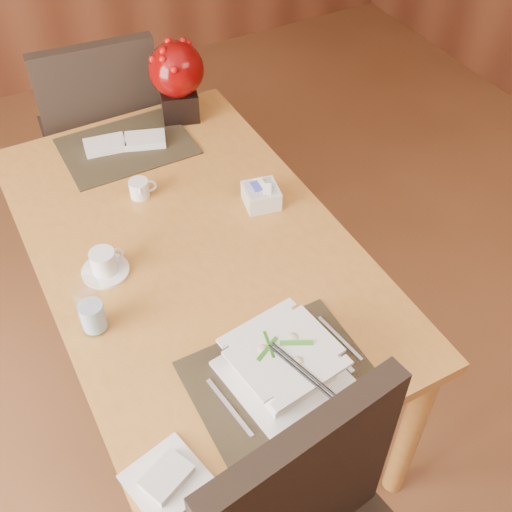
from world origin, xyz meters
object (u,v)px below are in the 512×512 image
dining_table (193,264)px  berry_decor (177,76)px  water_glass (90,307)px  far_chair (103,131)px  sugar_caddy (261,196)px  bread_plate (167,480)px  creamer_jug (139,189)px  soup_setting (283,364)px  coffee_cup (104,264)px

dining_table → berry_decor: (0.25, 0.64, 0.26)m
water_glass → far_chair: size_ratio=0.17×
berry_decor → sugar_caddy: bearing=-87.2°
berry_decor → bread_plate: bearing=-114.8°
dining_table → far_chair: far_chair is taller
creamer_jug → sugar_caddy: (0.33, -0.22, 0.00)m
dining_table → creamer_jug: (-0.06, 0.28, 0.13)m
sugar_caddy → far_chair: bearing=106.8°
far_chair → creamer_jug: bearing=90.6°
soup_setting → berry_decor: (0.24, 1.19, 0.11)m
berry_decor → creamer_jug: bearing=-129.9°
berry_decor → far_chair: bearing=128.6°
sugar_caddy → bread_plate: (-0.63, -0.72, -0.03)m
dining_table → water_glass: water_glass is taller
coffee_cup → bread_plate: bearing=-97.5°
water_glass → berry_decor: 1.02m
water_glass → berry_decor: size_ratio=0.58×
dining_table → coffee_cup: coffee_cup is taller
sugar_caddy → berry_decor: bearing=92.8°
sugar_caddy → creamer_jug: bearing=146.3°
dining_table → berry_decor: bearing=68.8°
sugar_caddy → bread_plate: bearing=-131.2°
sugar_caddy → soup_setting: bearing=-113.9°
water_glass → berry_decor: bearing=53.4°
soup_setting → bread_plate: soup_setting is taller
soup_setting → water_glass: water_glass is taller
creamer_jug → berry_decor: bearing=61.4°
creamer_jug → far_chair: size_ratio=0.08×
far_chair → berry_decor: bearing=134.9°
dining_table → berry_decor: 0.73m
coffee_cup → sugar_caddy: bearing=5.3°
bread_plate → far_chair: 1.66m
soup_setting → far_chair: size_ratio=0.30×
soup_setting → dining_table: bearing=83.2°
berry_decor → soup_setting: bearing=-101.4°
soup_setting → sugar_caddy: bearing=58.5°
far_chair → dining_table: bearing=95.7°
dining_table → coffee_cup: 0.30m
creamer_jug → sugar_caddy: 0.40m
dining_table → creamer_jug: size_ratio=17.95×
coffee_cup → sugar_caddy: coffee_cup is taller
dining_table → bread_plate: (-0.36, -0.67, 0.10)m
soup_setting → far_chair: bearing=82.3°
soup_setting → coffee_cup: soup_setting is taller
berry_decor → far_chair: 0.51m
dining_table → sugar_caddy: (0.28, 0.05, 0.13)m
berry_decor → far_chair: size_ratio=0.29×
coffee_cup → far_chair: bearing=73.4°
soup_setting → creamer_jug: 0.83m
coffee_cup → dining_table: bearing=-0.8°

